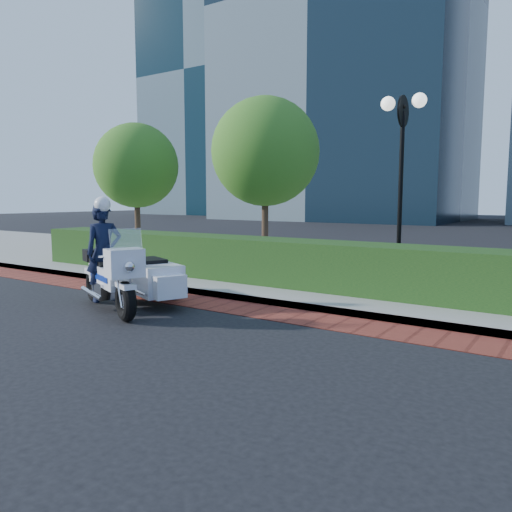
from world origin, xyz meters
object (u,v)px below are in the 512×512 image
Objects in this scene: lamppost at (402,159)px; tree_a at (136,166)px; police_motorcycle at (126,270)px; tree_b at (265,152)px.

tree_a is at bearing 172.59° from lamppost.
tree_b is at bearing 120.82° from police_motorcycle.
tree_a is 0.94× the size of tree_b.
lamppost is at bearing -7.41° from tree_a.
tree_b reaches higher than police_motorcycle.
tree_b is 6.79m from police_motorcycle.
lamppost is 0.86× the size of tree_b.
tree_a is at bearing 158.73° from police_motorcycle.
tree_a is at bearing 180.00° from tree_b.
lamppost is 10.09m from tree_a.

